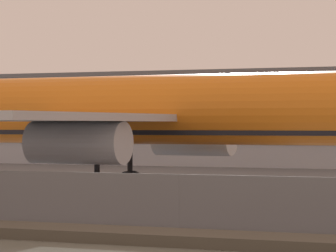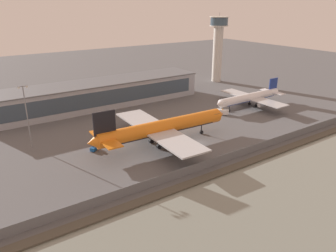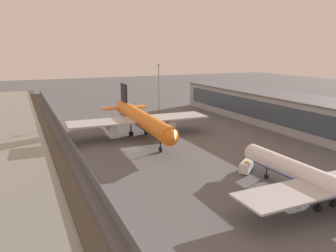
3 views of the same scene
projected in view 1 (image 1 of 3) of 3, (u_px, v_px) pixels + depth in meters
ground_plane at (274, 205)px, 61.13m from camera, size 500.00×500.00×0.00m
shoreline_seawall at (141, 236)px, 42.16m from camera, size 320.00×3.00×0.50m
perimeter_fence at (180, 203)px, 46.33m from camera, size 280.00×0.10×2.70m
cargo_jet_orange at (145, 113)px, 71.48m from camera, size 53.58×45.89×15.51m
terminal_building at (321, 118)px, 121.17m from camera, size 99.73×19.42×11.63m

